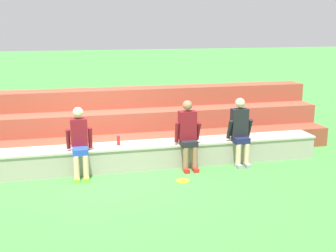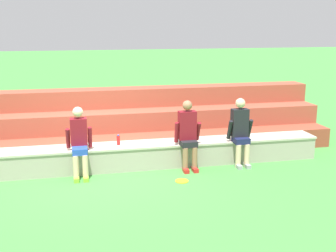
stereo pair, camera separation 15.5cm
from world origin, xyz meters
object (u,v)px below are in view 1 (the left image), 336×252
frisbee (183,181)px  person_far_left (80,141)px  person_left_of_center (188,133)px  person_center (240,130)px  water_bottle_center_gap (118,140)px

frisbee → person_far_left: bearing=159.0°
person_left_of_center → frisbee: person_left_of_center is taller
person_center → person_left_of_center: bearing=179.4°
person_left_of_center → water_bottle_center_gap: bearing=167.0°
person_left_of_center → person_center: 1.13m
person_center → water_bottle_center_gap: size_ratio=6.61×
person_center → frisbee: (-1.43, -0.69, -0.75)m
person_far_left → person_left_of_center: person_left_of_center is taller
person_center → frisbee: bearing=-154.2°
person_left_of_center → frisbee: size_ratio=5.60×
person_left_of_center → frisbee: (-0.30, -0.70, -0.74)m
person_left_of_center → person_center: size_ratio=1.00×
person_left_of_center → person_center: (1.13, -0.01, 0.00)m
person_left_of_center → water_bottle_center_gap: 1.43m
person_left_of_center → person_far_left: bearing=179.6°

